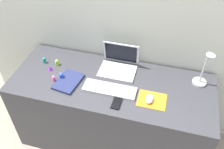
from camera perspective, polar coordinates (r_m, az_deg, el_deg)
name	(u,v)px	position (r m, az deg, el deg)	size (l,w,h in m)	color
ground_plane	(111,136)	(2.54, -0.13, -13.93)	(6.00, 6.00, 0.00)	gray
back_wall	(122,59)	(2.25, 2.28, 3.52)	(2.83, 0.05, 1.40)	beige
desk	(111,112)	(2.24, -0.14, -8.68)	(1.63, 0.64, 0.74)	#38383D
laptop	(119,63)	(2.06, 1.62, 2.66)	(0.30, 0.25, 0.21)	silver
keyboard	(110,89)	(1.90, -0.55, -3.43)	(0.41, 0.13, 0.02)	silver
mousepad	(152,100)	(1.86, 9.19, -5.82)	(0.21, 0.17, 0.00)	orange
mouse	(149,99)	(1.84, 8.63, -5.57)	(0.06, 0.10, 0.03)	silver
cell_phone	(117,103)	(1.82, 1.13, -6.49)	(0.06, 0.13, 0.01)	black
desk_lamp	(204,70)	(1.95, 20.50, 0.89)	(0.11, 0.17, 0.36)	#B7B7BC
notebook_pad	(68,81)	(1.99, -10.03, -1.60)	(0.17, 0.24, 0.02)	navy
toy_figurine_blue	(61,76)	(2.02, -11.65, -0.26)	(0.04, 0.04, 0.06)	blue
toy_figurine_pink	(54,78)	(2.02, -13.28, -0.85)	(0.03, 0.03, 0.05)	pink
toy_figurine_teal	(44,60)	(2.22, -15.35, 3.23)	(0.03, 0.03, 0.05)	teal
toy_figurine_purple	(50,68)	(2.13, -14.13, 1.47)	(0.04, 0.04, 0.04)	purple
toy_figurine_lime	(57,62)	(2.17, -12.59, 2.78)	(0.03, 0.03, 0.05)	#8CDB33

